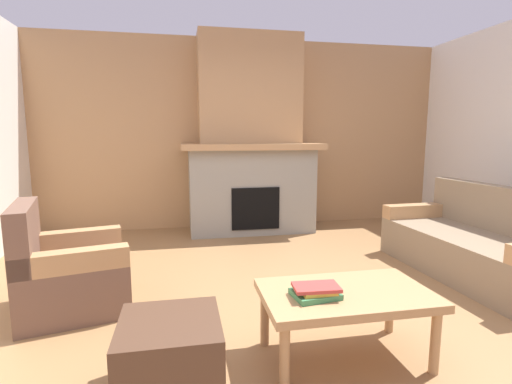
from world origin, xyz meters
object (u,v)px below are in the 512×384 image
object	(u,v)px
couch	(477,246)
armchair	(67,273)
coffee_table	(346,299)
fireplace	(250,148)
ottoman	(171,357)

from	to	relation	value
couch	armchair	xyz separation A→B (m)	(-3.67, -0.05, 0.01)
couch	armchair	distance (m)	3.67
armchair	coffee_table	distance (m)	2.10
fireplace	armchair	distance (m)	3.01
fireplace	couch	size ratio (longest dim) A/B	1.47
armchair	ottoman	bearing A→B (deg)	-55.21
couch	coffee_table	bearing A→B (deg)	-149.55
fireplace	couch	world-z (taller)	fireplace
fireplace	ottoman	distance (m)	3.66
armchair	ottoman	size ratio (longest dim) A/B	1.76
armchair	ottoman	distance (m)	1.41
couch	ottoman	bearing A→B (deg)	-157.23
couch	coffee_table	distance (m)	2.14
armchair	coffee_table	size ratio (longest dim) A/B	0.92
couch	ottoman	xyz separation A→B (m)	(-2.87, -1.20, -0.09)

